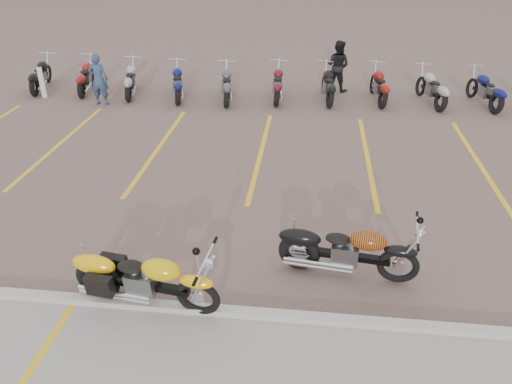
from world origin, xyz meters
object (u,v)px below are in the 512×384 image
at_px(person_a, 99,79).
at_px(flame_cruiser, 345,251).
at_px(yellow_cruiser, 143,279).
at_px(bollard, 42,83).
at_px(person_b, 338,66).

bearing_deg(person_a, flame_cruiser, 130.78).
xyz_separation_m(yellow_cruiser, bollard, (-6.53, 9.57, 0.02)).
height_order(flame_cruiser, person_a, person_a).
xyz_separation_m(flame_cruiser, person_a, (-7.41, 8.01, 0.34)).
bearing_deg(flame_cruiser, yellow_cruiser, -152.91).
relative_size(yellow_cruiser, bollard, 2.37).
height_order(flame_cruiser, bollard, bollard).
height_order(yellow_cruiser, person_b, person_b).
xyz_separation_m(yellow_cruiser, flame_cruiser, (3.07, 1.09, -0.01)).
relative_size(person_a, person_b, 0.96).
bearing_deg(bollard, person_b, 11.11).
xyz_separation_m(flame_cruiser, person_b, (0.16, 10.39, 0.38)).
bearing_deg(yellow_cruiser, person_b, 82.44).
distance_m(flame_cruiser, bollard, 12.81).
distance_m(yellow_cruiser, flame_cruiser, 3.26).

